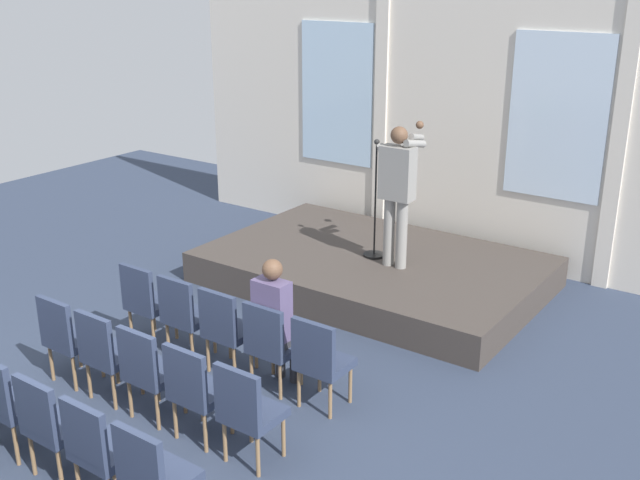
# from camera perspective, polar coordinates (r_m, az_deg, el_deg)

# --- Properties ---
(ground_plane) EXTENTS (17.15, 17.15, 0.00)m
(ground_plane) POSITION_cam_1_polar(r_m,az_deg,el_deg) (6.91, -18.57, -16.20)
(ground_plane) COLOR #2D384C
(rear_partition) EXTENTS (8.53, 0.14, 4.24)m
(rear_partition) POSITION_cam_1_polar(r_m,az_deg,el_deg) (10.93, 9.10, 9.91)
(rear_partition) COLOR silver
(rear_partition) RESTS_ON ground
(stage_platform) EXTENTS (4.26, 2.78, 0.40)m
(stage_platform) POSITION_cam_1_polar(r_m,az_deg,el_deg) (10.03, 4.07, -2.22)
(stage_platform) COLOR #3F3833
(stage_platform) RESTS_ON ground
(speaker) EXTENTS (0.51, 0.69, 1.78)m
(speaker) POSITION_cam_1_polar(r_m,az_deg,el_deg) (9.30, 5.86, 4.05)
(speaker) COLOR gray
(speaker) RESTS_ON stage_platform
(mic_stand) EXTENTS (0.28, 0.28, 1.55)m
(mic_stand) POSITION_cam_1_polar(r_m,az_deg,el_deg) (9.82, 4.14, 0.63)
(mic_stand) COLOR black
(mic_stand) RESTS_ON stage_platform
(chair_r0_c0) EXTENTS (0.46, 0.44, 0.94)m
(chair_r0_c0) POSITION_cam_1_polar(r_m,az_deg,el_deg) (8.53, -12.99, -4.33)
(chair_r0_c0) COLOR olive
(chair_r0_c0) RESTS_ON ground
(chair_r0_c1) EXTENTS (0.46, 0.44, 0.94)m
(chair_r0_c1) POSITION_cam_1_polar(r_m,az_deg,el_deg) (8.14, -10.20, -5.35)
(chair_r0_c1) COLOR olive
(chair_r0_c1) RESTS_ON ground
(chair_r0_c2) EXTENTS (0.46, 0.44, 0.94)m
(chair_r0_c2) POSITION_cam_1_polar(r_m,az_deg,el_deg) (7.76, -7.12, -6.44)
(chair_r0_c2) COLOR olive
(chair_r0_c2) RESTS_ON ground
(chair_r0_c3) EXTENTS (0.46, 0.44, 0.94)m
(chair_r0_c3) POSITION_cam_1_polar(r_m,az_deg,el_deg) (7.42, -3.73, -7.63)
(chair_r0_c3) COLOR olive
(chair_r0_c3) RESTS_ON ground
(audience_r0_c3) EXTENTS (0.36, 0.39, 1.37)m
(audience_r0_c3) POSITION_cam_1_polar(r_m,az_deg,el_deg) (7.38, -3.38, -5.85)
(audience_r0_c3) COLOR #2D2D33
(audience_r0_c3) RESTS_ON ground
(chair_r0_c4) EXTENTS (0.46, 0.44, 0.94)m
(chair_r0_c4) POSITION_cam_1_polar(r_m,az_deg,el_deg) (7.11, 0.00, -8.89)
(chair_r0_c4) COLOR olive
(chair_r0_c4) RESTS_ON ground
(chair_r1_c0) EXTENTS (0.46, 0.44, 0.94)m
(chair_r1_c0) POSITION_cam_1_polar(r_m,az_deg,el_deg) (7.95, -18.56, -6.73)
(chair_r1_c0) COLOR olive
(chair_r1_c0) RESTS_ON ground
(chair_r1_c1) EXTENTS (0.46, 0.44, 0.94)m
(chair_r1_c1) POSITION_cam_1_polar(r_m,az_deg,el_deg) (7.53, -15.85, -7.99)
(chair_r1_c1) COLOR olive
(chair_r1_c1) RESTS_ON ground
(chair_r1_c2) EXTENTS (0.46, 0.44, 0.94)m
(chair_r1_c2) POSITION_cam_1_polar(r_m,az_deg,el_deg) (7.12, -12.81, -9.37)
(chair_r1_c2) COLOR olive
(chair_r1_c2) RESTS_ON ground
(chair_r1_c3) EXTENTS (0.46, 0.44, 0.94)m
(chair_r1_c3) POSITION_cam_1_polar(r_m,az_deg,el_deg) (6.74, -9.38, -10.88)
(chair_r1_c3) COLOR olive
(chair_r1_c3) RESTS_ON ground
(chair_r1_c4) EXTENTS (0.46, 0.44, 0.94)m
(chair_r1_c4) POSITION_cam_1_polar(r_m,az_deg,el_deg) (6.40, -5.52, -12.51)
(chair_r1_c4) COLOR olive
(chair_r1_c4) RESTS_ON ground
(chair_r2_c1) EXTENTS (0.46, 0.44, 0.94)m
(chair_r2_c1) POSITION_cam_1_polar(r_m,az_deg,el_deg) (7.02, -22.51, -10.95)
(chair_r2_c1) COLOR olive
(chair_r2_c1) RESTS_ON ground
(chair_r2_c2) EXTENTS (0.46, 0.44, 0.94)m
(chair_r2_c2) POSITION_cam_1_polar(r_m,az_deg,el_deg) (6.58, -19.65, -12.70)
(chair_r2_c2) COLOR olive
(chair_r2_c2) RESTS_ON ground
(chair_r2_c3) EXTENTS (0.46, 0.44, 0.94)m
(chair_r2_c3) POSITION_cam_1_polar(r_m,az_deg,el_deg) (6.17, -16.35, -14.64)
(chair_r2_c3) COLOR olive
(chair_r2_c3) RESTS_ON ground
(chair_r2_c4) EXTENTS (0.46, 0.44, 0.94)m
(chair_r2_c4) POSITION_cam_1_polar(r_m,az_deg,el_deg) (5.79, -12.53, -16.79)
(chair_r2_c4) COLOR olive
(chair_r2_c4) RESTS_ON ground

